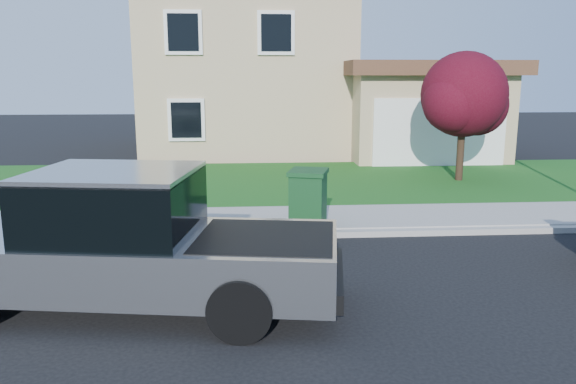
{
  "coord_description": "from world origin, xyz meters",
  "views": [
    {
      "loc": [
        -0.0,
        -7.75,
        3.15
      ],
      "look_at": [
        0.65,
        1.58,
        1.2
      ],
      "focal_mm": 35.0,
      "sensor_mm": 36.0,
      "label": 1
    }
  ],
  "objects_px": {
    "pickup_truck": "(126,244)",
    "trash_bin": "(308,199)",
    "woman": "(133,223)",
    "ornamental_tree": "(465,99)"
  },
  "relations": [
    {
      "from": "pickup_truck",
      "to": "trash_bin",
      "type": "xyz_separation_m",
      "value": [
        2.85,
        3.38,
        -0.15
      ]
    },
    {
      "from": "woman",
      "to": "trash_bin",
      "type": "distance_m",
      "value": 3.67
    },
    {
      "from": "trash_bin",
      "to": "pickup_truck",
      "type": "bearing_deg",
      "value": -114.32
    },
    {
      "from": "trash_bin",
      "to": "ornamental_tree",
      "type": "bearing_deg",
      "value": 61.29
    },
    {
      "from": "woman",
      "to": "trash_bin",
      "type": "height_order",
      "value": "woman"
    },
    {
      "from": "woman",
      "to": "ornamental_tree",
      "type": "xyz_separation_m",
      "value": [
        8.11,
        7.27,
        1.64
      ]
    },
    {
      "from": "ornamental_tree",
      "to": "trash_bin",
      "type": "relative_size",
      "value": 3.19
    },
    {
      "from": "woman",
      "to": "trash_bin",
      "type": "relative_size",
      "value": 1.53
    },
    {
      "from": "pickup_truck",
      "to": "ornamental_tree",
      "type": "distance_m",
      "value": 11.79
    },
    {
      "from": "pickup_truck",
      "to": "trash_bin",
      "type": "distance_m",
      "value": 4.42
    }
  ]
}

